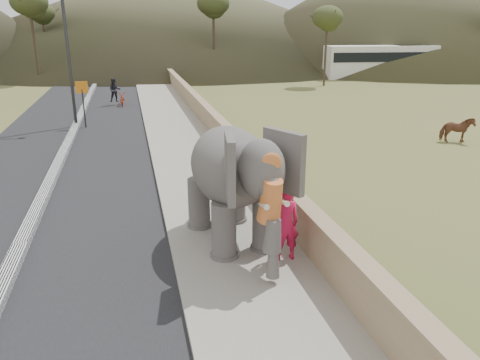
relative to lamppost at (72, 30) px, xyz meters
name	(u,v)px	position (x,y,z in m)	size (l,w,h in m)	color
ground	(228,237)	(4.69, -14.96, -4.87)	(160.00, 160.00, 0.00)	olive
road	(66,150)	(-0.31, -4.96, -4.86)	(7.00, 120.00, 0.03)	black
median	(66,148)	(-0.31, -4.96, -4.76)	(0.35, 120.00, 0.22)	black
walkway	(182,142)	(4.69, -4.96, -4.80)	(3.00, 120.00, 0.15)	#9E9687
parapet	(218,130)	(6.34, -4.96, -4.32)	(0.30, 120.00, 1.10)	tan
lamppost	(72,30)	(0.00, 0.00, 0.00)	(1.76, 0.36, 8.00)	#333338
signboard	(83,96)	(0.19, -0.36, -3.23)	(0.60, 0.08, 2.40)	#2D2D33
cow	(457,130)	(16.90, -7.59, -4.28)	(0.64, 1.40, 1.18)	brown
distant_car	(340,70)	(23.56, 19.12, -4.15)	(1.70, 4.23, 1.44)	#B4B5BB
bus_white	(380,62)	(26.92, 17.32, -3.32)	(2.50, 11.00, 3.10)	white
bus_orange	(443,61)	(34.05, 17.46, -3.32)	(2.50, 11.00, 3.10)	orange
hill_right	(402,2)	(40.69, 37.04, 3.13)	(56.00, 56.00, 16.00)	brown
hill_far	(168,11)	(9.69, 55.04, 2.13)	(80.00, 80.00, 14.00)	brown
elephant_and_man	(231,182)	(4.71, -15.26, -3.28)	(2.63, 4.29, 2.91)	#655F5B
motorcyclist	(119,95)	(1.89, 6.35, -4.18)	(1.17, 1.80, 1.81)	maroon
trees	(153,40)	(4.61, 12.47, -0.93)	(48.63, 44.52, 8.80)	#473828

